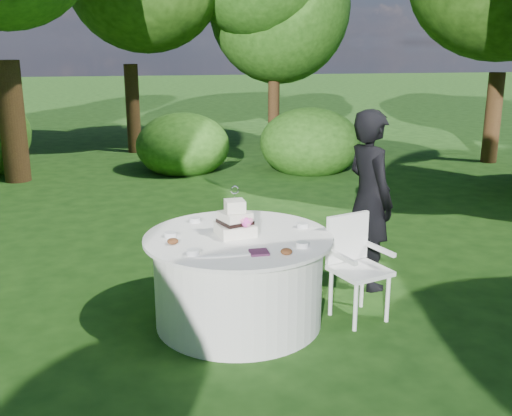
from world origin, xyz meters
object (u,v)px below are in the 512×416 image
Objects in this scene: table at (239,279)px; cake at (235,222)px; napkins at (259,252)px; guest at (369,200)px; chair at (355,259)px.

cake reaches higher than table.
napkins is 0.33× the size of cake.
chair is at bearing 139.65° from guest.
table is (-1.36, -0.57, -0.47)m from guest.
chair is (1.00, -0.06, 0.13)m from table.
napkins is at bearing -79.22° from table.
cake reaches higher than napkins.
cake is (-0.11, 0.48, 0.10)m from napkins.
napkins is 0.08× the size of guest.
guest is 1.11× the size of table.
napkins is at bearing -156.79° from chair.
table is at bearing 102.08° from guest.
cake is at bearing 175.27° from chair.
napkins is at bearing -77.54° from cake.
guest is 1.93× the size of chair.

